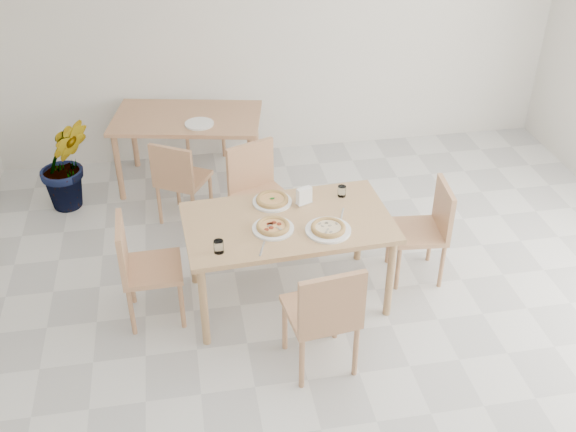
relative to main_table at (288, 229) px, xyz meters
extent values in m
plane|color=silver|center=(0.36, -0.91, -0.67)|extent=(7.00, 7.00, 0.00)
plane|color=silver|center=(0.36, 2.59, 0.73)|extent=(6.00, 0.00, 6.00)
cube|color=tan|center=(0.00, 0.00, 0.06)|extent=(1.61, 0.97, 0.04)
cylinder|color=tan|center=(-0.69, -0.41, -0.32)|extent=(0.06, 0.06, 0.71)
cylinder|color=tan|center=(0.73, -0.33, -0.32)|extent=(0.06, 0.06, 0.71)
cylinder|color=tan|center=(-0.73, 0.33, -0.32)|extent=(0.06, 0.06, 0.71)
cylinder|color=tan|center=(0.69, 0.41, -0.32)|extent=(0.06, 0.06, 0.71)
cube|color=tan|center=(0.10, -0.74, -0.20)|extent=(0.51, 0.51, 0.04)
cube|color=tan|center=(0.12, -0.94, 0.04)|extent=(0.46, 0.10, 0.44)
cylinder|color=tan|center=(0.27, -0.52, -0.45)|extent=(0.04, 0.04, 0.45)
cylinder|color=tan|center=(-0.12, -0.57, -0.45)|extent=(0.04, 0.04, 0.45)
cylinder|color=tan|center=(0.32, -0.91, -0.45)|extent=(0.04, 0.04, 0.45)
cylinder|color=tan|center=(-0.07, -0.96, -0.45)|extent=(0.04, 0.04, 0.45)
cube|color=tan|center=(-0.08, 0.80, -0.21)|extent=(0.59, 0.59, 0.04)
cube|color=tan|center=(-0.16, 0.99, 0.03)|extent=(0.43, 0.21, 0.43)
cylinder|color=tan|center=(-0.19, 0.54, -0.45)|extent=(0.04, 0.04, 0.44)
cylinder|color=tan|center=(0.17, 0.69, -0.45)|extent=(0.04, 0.04, 0.44)
cylinder|color=tan|center=(-0.34, 0.90, -0.45)|extent=(0.04, 0.04, 0.44)
cylinder|color=tan|center=(0.02, 1.05, -0.45)|extent=(0.04, 0.04, 0.44)
cube|color=tan|center=(-1.04, -0.02, -0.23)|extent=(0.45, 0.45, 0.04)
cube|color=tan|center=(-1.24, -0.03, 0.00)|extent=(0.05, 0.44, 0.41)
cylinder|color=tan|center=(-0.85, -0.21, -0.46)|extent=(0.04, 0.04, 0.42)
cylinder|color=tan|center=(-0.86, 0.17, -0.46)|extent=(0.04, 0.04, 0.42)
cylinder|color=tan|center=(-1.22, -0.21, -0.46)|extent=(0.04, 0.04, 0.42)
cylinder|color=tan|center=(-1.23, 0.16, -0.46)|extent=(0.04, 0.04, 0.42)
cube|color=tan|center=(1.10, 0.12, -0.24)|extent=(0.46, 0.46, 0.04)
cube|color=tan|center=(1.29, 0.10, -0.02)|extent=(0.08, 0.43, 0.40)
cylinder|color=tan|center=(0.93, 0.31, -0.46)|extent=(0.04, 0.04, 0.41)
cylinder|color=tan|center=(0.90, -0.05, -0.46)|extent=(0.04, 0.04, 0.41)
cylinder|color=tan|center=(1.29, 0.28, -0.46)|extent=(0.04, 0.04, 0.41)
cylinder|color=tan|center=(1.26, -0.08, -0.46)|extent=(0.04, 0.04, 0.41)
cylinder|color=white|center=(-0.08, 0.27, 0.09)|extent=(0.31, 0.31, 0.02)
cylinder|color=white|center=(0.27, -0.19, 0.09)|extent=(0.34, 0.34, 0.02)
cylinder|color=white|center=(-0.13, -0.10, 0.09)|extent=(0.31, 0.31, 0.02)
cylinder|color=tan|center=(-0.08, 0.27, 0.10)|extent=(0.31, 0.31, 0.01)
torus|color=tan|center=(-0.08, 0.27, 0.11)|extent=(0.31, 0.31, 0.03)
cylinder|color=#CE6424|center=(-0.08, 0.27, 0.11)|extent=(0.24, 0.24, 0.01)
ellipsoid|color=#166117|center=(-0.08, 0.27, 0.12)|extent=(0.05, 0.03, 0.01)
cylinder|color=tan|center=(0.27, -0.19, 0.10)|extent=(0.33, 0.33, 0.01)
torus|color=tan|center=(0.27, -0.19, 0.11)|extent=(0.33, 0.33, 0.03)
cylinder|color=#F7E5CB|center=(0.27, -0.19, 0.11)|extent=(0.25, 0.25, 0.01)
cylinder|color=tan|center=(-0.13, -0.10, 0.10)|extent=(0.32, 0.32, 0.01)
torus|color=tan|center=(-0.13, -0.10, 0.11)|extent=(0.33, 0.33, 0.03)
cylinder|color=#CE6424|center=(-0.13, -0.10, 0.11)|extent=(0.24, 0.24, 0.01)
cylinder|color=white|center=(-0.55, -0.31, 0.13)|extent=(0.07, 0.07, 0.09)
cylinder|color=white|center=(0.48, 0.27, 0.12)|extent=(0.07, 0.07, 0.09)
cube|color=silver|center=(0.16, 0.21, 0.09)|extent=(0.15, 0.11, 0.01)
cube|color=white|center=(0.16, 0.21, 0.16)|extent=(0.13, 0.09, 0.13)
cube|color=silver|center=(0.42, 0.01, 0.08)|extent=(0.07, 0.16, 0.01)
cube|color=silver|center=(-0.24, -0.33, 0.08)|extent=(0.07, 0.18, 0.01)
cube|color=tan|center=(-0.66, 1.99, 0.06)|extent=(1.57, 1.09, 0.04)
cylinder|color=tan|center=(-1.36, 1.79, -0.32)|extent=(0.06, 0.06, 0.71)
cylinder|color=tan|center=(-0.09, 1.52, -0.32)|extent=(0.06, 0.06, 0.71)
cylinder|color=tan|center=(-1.23, 2.45, -0.32)|extent=(0.06, 0.06, 0.71)
cylinder|color=tan|center=(0.04, 2.19, -0.32)|extent=(0.06, 0.06, 0.71)
cube|color=tan|center=(-0.75, 1.34, -0.25)|extent=(0.57, 0.57, 0.04)
cube|color=tan|center=(-0.84, 1.17, -0.03)|extent=(0.38, 0.24, 0.40)
cylinder|color=tan|center=(-0.50, 1.40, -0.47)|extent=(0.04, 0.04, 0.41)
cylinder|color=tan|center=(-0.81, 1.58, -0.47)|extent=(0.04, 0.04, 0.41)
cylinder|color=tan|center=(-0.69, 1.09, -0.47)|extent=(0.04, 0.04, 0.41)
cylinder|color=tan|center=(-0.99, 1.27, -0.47)|extent=(0.04, 0.04, 0.41)
cube|color=tan|center=(-0.48, 2.69, -0.20)|extent=(0.48, 0.48, 0.04)
cube|color=tan|center=(-0.49, 2.90, 0.04)|extent=(0.46, 0.06, 0.44)
cylinder|color=tan|center=(-0.67, 2.49, -0.45)|extent=(0.04, 0.04, 0.45)
cylinder|color=tan|center=(-0.27, 2.50, -0.45)|extent=(0.04, 0.04, 0.45)
cylinder|color=tan|center=(-0.68, 2.88, -0.45)|extent=(0.04, 0.04, 0.45)
cylinder|color=tan|center=(-0.29, 2.90, -0.45)|extent=(0.04, 0.04, 0.45)
cylinder|color=white|center=(-0.55, 1.78, 0.09)|extent=(0.28, 0.28, 0.02)
imported|color=#366E21|center=(-1.84, 1.75, -0.21)|extent=(0.60, 0.53, 0.93)
camera|label=1|loc=(-0.74, -4.15, 2.90)|focal=42.00mm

